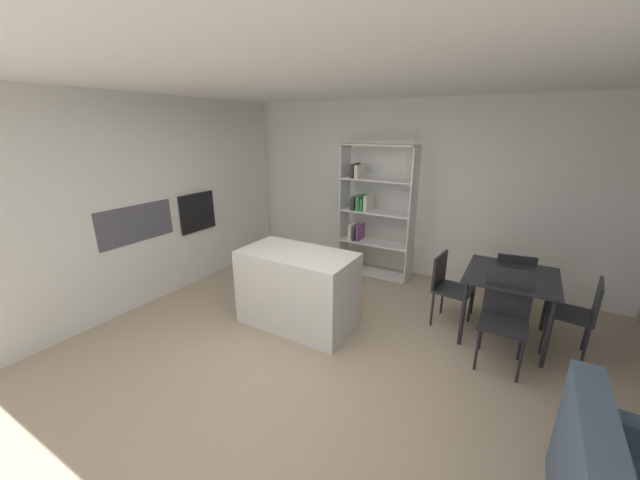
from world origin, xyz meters
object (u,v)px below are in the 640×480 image
open_bookshelf (370,215)px  built_in_oven (197,212)px  dining_chair_island_side (447,283)px  dining_chair_near (506,310)px  kitchen_island (298,289)px  dining_chair_far (512,280)px  dining_table (511,282)px  dining_chair_window_side (581,311)px

open_bookshelf → built_in_oven: bearing=-143.8°
dining_chair_island_side → dining_chair_near: 0.81m
kitchen_island → dining_chair_far: size_ratio=1.54×
built_in_oven → dining_chair_near: 4.23m
dining_table → dining_chair_near: 0.48m
kitchen_island → dining_table: bearing=23.2°
built_in_oven → dining_chair_window_side: size_ratio=0.72×
built_in_oven → kitchen_island: size_ratio=0.46×
dining_table → dining_chair_island_side: dining_chair_island_side is taller
dining_chair_window_side → dining_chair_island_side: 1.32m
built_in_oven → dining_chair_far: built_in_oven is taller
built_in_oven → dining_chair_far: (4.21, 1.06, -0.55)m
dining_chair_near → kitchen_island: bearing=-168.8°
open_bookshelf → dining_table: open_bookshelf is taller
built_in_oven → open_bookshelf: (2.12, 1.55, -0.11)m
dining_chair_far → dining_table: bearing=80.9°
kitchen_island → dining_chair_near: bearing=12.0°
open_bookshelf → dining_chair_near: (2.08, -1.45, -0.40)m
open_bookshelf → dining_table: 2.31m
open_bookshelf → dining_chair_far: 2.19m
kitchen_island → dining_chair_island_side: 1.78m
dining_chair_window_side → dining_chair_far: bearing=-121.4°
dining_chair_island_side → dining_chair_far: size_ratio=0.99×
open_bookshelf → dining_chair_island_side: size_ratio=2.39×
dining_chair_far → open_bookshelf: bearing=-21.0°
dining_table → dining_chair_near: bearing=-90.2°
dining_chair_near → open_bookshelf: bearing=144.2°
open_bookshelf → dining_chair_far: size_ratio=2.36×
kitchen_island → dining_chair_near: size_ratio=1.38×
dining_table → dining_chair_island_side: 0.68m
dining_chair_window_side → dining_chair_island_side: bearing=-84.6°
built_in_oven → dining_table: bearing=7.7°
dining_chair_near → dining_chair_far: (0.01, 0.96, -0.04)m
dining_table → dining_chair_island_side: (-0.66, 0.01, -0.17)m
dining_table → open_bookshelf: bearing=154.7°
dining_chair_window_side → dining_chair_near: bearing=-49.0°
built_in_oven → open_bookshelf: open_bookshelf is taller
dining_chair_window_side → dining_chair_near: (-0.66, -0.46, 0.04)m
dining_table → dining_chair_island_side: bearing=179.2°
kitchen_island → dining_chair_far: (2.18, 1.41, 0.07)m
open_bookshelf → dining_chair_island_side: (1.42, -0.97, -0.44)m
dining_chair_island_side → dining_chair_far: (0.67, 0.48, 0.01)m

